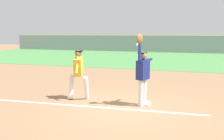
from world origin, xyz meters
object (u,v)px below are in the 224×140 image
at_px(parked_car_blue, 207,46).
at_px(parked_car_green, 127,45).
at_px(baseball, 137,45).
at_px(fielder, 143,71).
at_px(first_base, 144,104).
at_px(runner, 78,71).
at_px(parked_car_tan, 161,46).

bearing_deg(parked_car_blue, parked_car_green, -172.78).
height_order(baseball, parked_car_blue, baseball).
xyz_separation_m(fielder, baseball, (-0.25, 0.32, 0.80)).
height_order(baseball, parked_car_green, baseball).
bearing_deg(parked_car_green, first_base, -73.35).
relative_size(runner, parked_car_blue, 0.38).
distance_m(first_base, fielder, 1.09).
relative_size(parked_car_tan, parked_car_blue, 0.98).
height_order(parked_car_tan, parked_car_blue, same).
distance_m(runner, baseball, 2.23).
xyz_separation_m(fielder, parked_car_blue, (2.71, 26.37, -0.45)).
bearing_deg(parked_car_green, fielder, -73.50).
xyz_separation_m(baseball, parked_car_green, (-7.34, 25.77, -1.25)).
distance_m(parked_car_tan, parked_car_blue, 5.58).
distance_m(parked_car_green, parked_car_blue, 10.31).
distance_m(fielder, runner, 2.27).
bearing_deg(fielder, first_base, -93.85).
bearing_deg(fielder, parked_car_green, -55.06).
bearing_deg(parked_car_green, parked_car_blue, 1.80).
distance_m(fielder, parked_car_green, 27.18).
bearing_deg(first_base, parked_car_green, 106.38).
bearing_deg(parked_car_blue, first_base, -90.10).
bearing_deg(runner, parked_car_green, 87.23).
bearing_deg(parked_car_blue, runner, -95.03).
bearing_deg(first_base, parked_car_blue, 84.21).
bearing_deg(first_base, fielder, -112.56).
xyz_separation_m(fielder, parked_car_green, (-7.59, 26.09, -0.45)).
distance_m(fielder, baseball, 0.90).
bearing_deg(parked_car_tan, first_base, -80.98).
xyz_separation_m(parked_car_tan, parked_car_blue, (5.53, 0.72, 0.00)).
height_order(runner, parked_car_green, runner).
height_order(fielder, runner, fielder).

